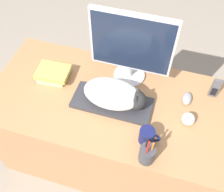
{
  "coord_description": "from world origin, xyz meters",
  "views": [
    {
      "loc": [
        0.26,
        -0.5,
        1.94
      ],
      "look_at": [
        0.0,
        0.34,
        0.78
      ],
      "focal_mm": 42.0,
      "sensor_mm": 36.0,
      "label": 1
    }
  ],
  "objects_px": {
    "book_stack": "(53,74)",
    "keyboard": "(112,103)",
    "monitor": "(131,46)",
    "pen_cup": "(147,154)",
    "coffee_mug": "(147,136)",
    "phone": "(215,88)",
    "cat": "(116,95)",
    "computer_mouse": "(187,98)",
    "baseball": "(188,119)"
  },
  "relations": [
    {
      "from": "cat",
      "to": "computer_mouse",
      "type": "relative_size",
      "value": 3.74
    },
    {
      "from": "phone",
      "to": "baseball",
      "type": "bearing_deg",
      "value": -117.13
    },
    {
      "from": "computer_mouse",
      "to": "book_stack",
      "type": "height_order",
      "value": "book_stack"
    },
    {
      "from": "monitor",
      "to": "computer_mouse",
      "type": "bearing_deg",
      "value": -12.47
    },
    {
      "from": "keyboard",
      "to": "baseball",
      "type": "bearing_deg",
      "value": -0.07
    },
    {
      "from": "baseball",
      "to": "phone",
      "type": "xyz_separation_m",
      "value": [
        0.12,
        0.23,
        0.03
      ]
    },
    {
      "from": "monitor",
      "to": "coffee_mug",
      "type": "distance_m",
      "value": 0.49
    },
    {
      "from": "phone",
      "to": "coffee_mug",
      "type": "bearing_deg",
      "value": -127.64
    },
    {
      "from": "keyboard",
      "to": "pen_cup",
      "type": "bearing_deg",
      "value": -46.6
    },
    {
      "from": "phone",
      "to": "book_stack",
      "type": "relative_size",
      "value": 0.67
    },
    {
      "from": "phone",
      "to": "pen_cup",
      "type": "bearing_deg",
      "value": -119.88
    },
    {
      "from": "cat",
      "to": "pen_cup",
      "type": "xyz_separation_m",
      "value": [
        0.24,
        -0.27,
        -0.04
      ]
    },
    {
      "from": "cat",
      "to": "monitor",
      "type": "relative_size",
      "value": 0.75
    },
    {
      "from": "coffee_mug",
      "to": "book_stack",
      "type": "height_order",
      "value": "coffee_mug"
    },
    {
      "from": "pen_cup",
      "to": "book_stack",
      "type": "relative_size",
      "value": 1.04
    },
    {
      "from": "book_stack",
      "to": "keyboard",
      "type": "bearing_deg",
      "value": -12.71
    },
    {
      "from": "baseball",
      "to": "book_stack",
      "type": "xyz_separation_m",
      "value": [
        -0.83,
        0.09,
        -0.0
      ]
    },
    {
      "from": "monitor",
      "to": "pen_cup",
      "type": "distance_m",
      "value": 0.58
    },
    {
      "from": "baseball",
      "to": "pen_cup",
      "type": "bearing_deg",
      "value": -122.07
    },
    {
      "from": "baseball",
      "to": "computer_mouse",
      "type": "bearing_deg",
      "value": 97.74
    },
    {
      "from": "baseball",
      "to": "phone",
      "type": "bearing_deg",
      "value": 62.87
    },
    {
      "from": "keyboard",
      "to": "pen_cup",
      "type": "distance_m",
      "value": 0.38
    },
    {
      "from": "computer_mouse",
      "to": "baseball",
      "type": "distance_m",
      "value": 0.15
    },
    {
      "from": "monitor",
      "to": "computer_mouse",
      "type": "height_order",
      "value": "monitor"
    },
    {
      "from": "computer_mouse",
      "to": "phone",
      "type": "xyz_separation_m",
      "value": [
        0.14,
        0.08,
        0.05
      ]
    },
    {
      "from": "coffee_mug",
      "to": "book_stack",
      "type": "distance_m",
      "value": 0.69
    },
    {
      "from": "cat",
      "to": "monitor",
      "type": "distance_m",
      "value": 0.28
    },
    {
      "from": "computer_mouse",
      "to": "phone",
      "type": "bearing_deg",
      "value": 29.08
    },
    {
      "from": "cat",
      "to": "book_stack",
      "type": "distance_m",
      "value": 0.44
    },
    {
      "from": "monitor",
      "to": "computer_mouse",
      "type": "relative_size",
      "value": 4.97
    },
    {
      "from": "pen_cup",
      "to": "phone",
      "type": "distance_m",
      "value": 0.57
    },
    {
      "from": "monitor",
      "to": "coffee_mug",
      "type": "relative_size",
      "value": 4.2
    },
    {
      "from": "book_stack",
      "to": "coffee_mug",
      "type": "bearing_deg",
      "value": -22.09
    },
    {
      "from": "cat",
      "to": "baseball",
      "type": "relative_size",
      "value": 4.95
    },
    {
      "from": "keyboard",
      "to": "coffee_mug",
      "type": "distance_m",
      "value": 0.29
    },
    {
      "from": "computer_mouse",
      "to": "coffee_mug",
      "type": "bearing_deg",
      "value": -117.74
    },
    {
      "from": "computer_mouse",
      "to": "monitor",
      "type": "bearing_deg",
      "value": 167.53
    },
    {
      "from": "phone",
      "to": "book_stack",
      "type": "xyz_separation_m",
      "value": [
        -0.95,
        -0.14,
        -0.03
      ]
    },
    {
      "from": "coffee_mug",
      "to": "book_stack",
      "type": "relative_size",
      "value": 0.55
    },
    {
      "from": "pen_cup",
      "to": "monitor",
      "type": "bearing_deg",
      "value": 113.24
    },
    {
      "from": "book_stack",
      "to": "computer_mouse",
      "type": "bearing_deg",
      "value": 4.21
    },
    {
      "from": "keyboard",
      "to": "pen_cup",
      "type": "height_order",
      "value": "pen_cup"
    },
    {
      "from": "monitor",
      "to": "phone",
      "type": "bearing_deg",
      "value": -0.49
    },
    {
      "from": "pen_cup",
      "to": "phone",
      "type": "bearing_deg",
      "value": 60.12
    },
    {
      "from": "keyboard",
      "to": "monitor",
      "type": "xyz_separation_m",
      "value": [
        0.04,
        0.23,
        0.24
      ]
    },
    {
      "from": "monitor",
      "to": "baseball",
      "type": "bearing_deg",
      "value": -31.07
    },
    {
      "from": "keyboard",
      "to": "computer_mouse",
      "type": "distance_m",
      "value": 0.43
    },
    {
      "from": "keyboard",
      "to": "cat",
      "type": "bearing_deg",
      "value": 0.0
    },
    {
      "from": "cat",
      "to": "monitor",
      "type": "xyz_separation_m",
      "value": [
        0.02,
        0.23,
        0.15
      ]
    },
    {
      "from": "coffee_mug",
      "to": "pen_cup",
      "type": "distance_m",
      "value": 0.1
    }
  ]
}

